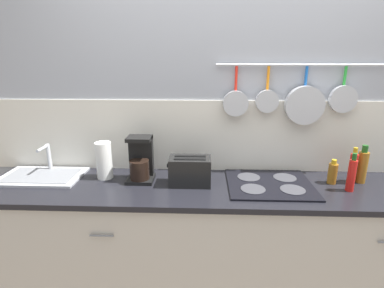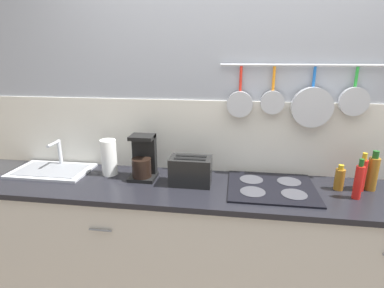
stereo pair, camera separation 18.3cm
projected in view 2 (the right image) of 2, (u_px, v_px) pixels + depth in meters
The scene contains 12 objects.
wall_back at pixel (242, 121), 2.07m from camera, with size 7.20×0.14×2.60m.
cabinet_base at pixel (237, 254), 2.00m from camera, with size 3.24×0.55×0.88m.
countertop at pixel (240, 192), 1.87m from camera, with size 3.28×0.57×0.03m.
sink_basin at pixel (52, 169), 2.14m from camera, with size 0.54×0.33×0.20m.
paper_towel_roll at pixel (109, 157), 2.06m from camera, with size 0.11×0.11×0.25m.
coffee_maker at pixel (143, 160), 2.01m from camera, with size 0.17×0.17×0.30m.
toaster at pixel (191, 171), 1.91m from camera, with size 0.28×0.16×0.18m.
cooktop at pixel (271, 187), 1.87m from camera, with size 0.54×0.47×0.01m.
bottle_cooking_wine at pixel (339, 179), 1.84m from camera, with size 0.06×0.06×0.16m.
bottle_olive_oil at pixel (358, 181), 1.72m from camera, with size 0.05×0.05×0.24m.
bottle_hot_sauce at pixel (362, 174), 1.82m from camera, with size 0.05×0.05×0.24m.
bottle_vinegar at pixel (372, 173), 1.83m from camera, with size 0.06×0.06×0.25m.
Camera 2 is at (-0.05, -1.73, 1.71)m, focal length 28.00 mm.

